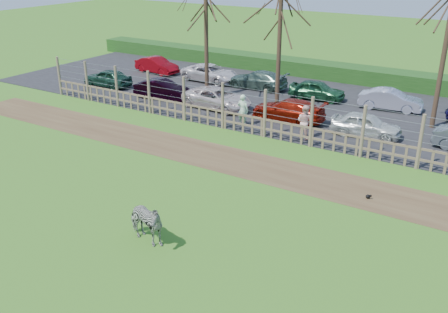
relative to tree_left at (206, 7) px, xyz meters
The scene contains 22 objects.
ground 15.17m from the tree_left, 62.53° to the right, with size 120.00×120.00×0.00m, color #569135.
dirt_strip 11.74m from the tree_left, 50.91° to the right, with size 34.00×2.80×0.01m, color brown.
asphalt 8.81m from the tree_left, 17.10° to the left, with size 44.00×13.00×0.04m, color #232326.
hedge 12.20m from the tree_left, 54.16° to the left, with size 46.00×2.00×1.10m, color #1E4716.
fence 9.25m from the tree_left, 34.70° to the right, with size 30.16×0.16×2.50m.
tree_left is the anchor object (origin of this frame).
tree_mid 4.67m from the tree_left, 12.53° to the left, with size 4.80×4.80×6.83m.
tree_right 13.59m from the tree_left, ahead, with size 4.80×4.80×7.35m.
zebra 17.86m from the tree_left, 63.09° to the right, with size 0.81×1.77×1.50m, color gray.
visitor_a 7.58m from the tree_left, 37.37° to the right, with size 0.63×0.41×1.72m, color #BDEFBB.
visitor_b 10.24m from the tree_left, 23.74° to the right, with size 0.84×0.65×1.72m, color beige.
crow 16.49m from the tree_left, 32.77° to the right, with size 0.23×0.17×0.19m.
car_0 8.94m from the tree_left, 168.97° to the right, with size 1.42×3.52×1.20m, color #1D4230.
car_1 5.73m from the tree_left, 140.95° to the right, with size 1.27×3.64×1.20m, color black.
car_2 5.56m from the tree_left, 42.21° to the right, with size 1.99×4.32×1.20m, color silver.
car_3 8.28m from the tree_left, 13.38° to the right, with size 1.68×4.13×1.20m, color maroon.
car_4 12.07m from the tree_left, ahead, with size 1.42×3.52×1.20m, color silver.
car_7 9.23m from the tree_left, 153.19° to the left, with size 1.27×3.64×1.20m, color maroon.
car_8 6.43m from the tree_left, 120.14° to the left, with size 1.99×4.32×1.20m, color white.
car_9 6.39m from the tree_left, 64.10° to the left, with size 1.68×4.13×1.20m, color #4D6A5B.
car_10 8.58m from the tree_left, 27.39° to the left, with size 1.42×3.52×1.20m, color #215933.
car_11 12.33m from the tree_left, 17.92° to the left, with size 1.27×3.64×1.20m, color #B0B2C7.
Camera 1 is at (10.86, -13.38, 8.96)m, focal length 40.00 mm.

